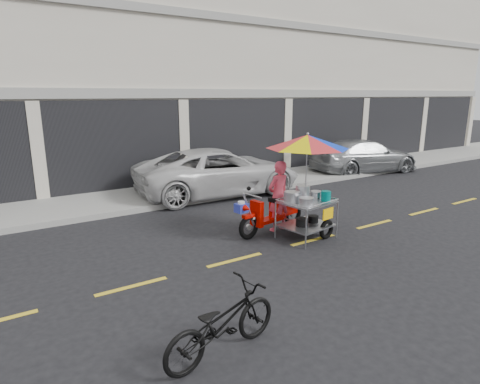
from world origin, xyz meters
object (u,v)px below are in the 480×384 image
near_bicycle (222,323)px  white_pickup (219,171)px  food_vendor_rig (296,171)px  silver_pickup (364,156)px

near_bicycle → white_pickup: bearing=-38.8°
food_vendor_rig → silver_pickup: bearing=21.8°
silver_pickup → food_vendor_rig: bearing=129.6°
silver_pickup → near_bicycle: silver_pickup is taller
silver_pickup → food_vendor_rig: size_ratio=1.83×
silver_pickup → food_vendor_rig: 8.31m
white_pickup → food_vendor_rig: size_ratio=2.08×
white_pickup → silver_pickup: white_pickup is taller
white_pickup → food_vendor_rig: bearing=178.6°
silver_pickup → near_bicycle: 12.78m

